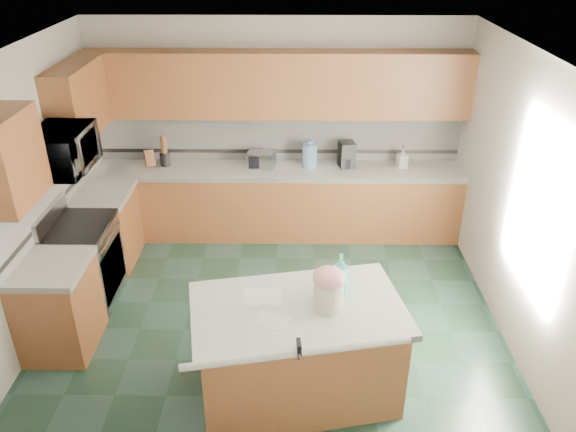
{
  "coord_description": "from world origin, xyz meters",
  "views": [
    {
      "loc": [
        0.21,
        -4.47,
        3.67
      ],
      "look_at": [
        0.15,
        0.35,
        1.12
      ],
      "focal_mm": 35.0,
      "sensor_mm": 36.0,
      "label": 1
    }
  ],
  "objects_px": {
    "toaster_oven": "(261,159)",
    "coffee_maker": "(347,154)",
    "soap_bottle_island": "(340,275)",
    "knife_block": "(150,158)",
    "island_top": "(298,310)",
    "treat_jar": "(328,295)",
    "island_base": "(298,354)"
  },
  "relations": [
    {
      "from": "toaster_oven",
      "to": "coffee_maker",
      "type": "distance_m",
      "value": 1.07
    },
    {
      "from": "toaster_oven",
      "to": "soap_bottle_island",
      "type": "bearing_deg",
      "value": -61.67
    },
    {
      "from": "knife_block",
      "to": "soap_bottle_island",
      "type": "bearing_deg",
      "value": -75.74
    },
    {
      "from": "knife_block",
      "to": "coffee_maker",
      "type": "bearing_deg",
      "value": -24.24
    },
    {
      "from": "coffee_maker",
      "to": "soap_bottle_island",
      "type": "bearing_deg",
      "value": -106.74
    },
    {
      "from": "soap_bottle_island",
      "to": "coffee_maker",
      "type": "relative_size",
      "value": 1.16
    },
    {
      "from": "soap_bottle_island",
      "to": "knife_block",
      "type": "xyz_separation_m",
      "value": [
        -2.2,
        2.69,
        -0.08
      ]
    },
    {
      "from": "island_top",
      "to": "treat_jar",
      "type": "xyz_separation_m",
      "value": [
        0.24,
        -0.0,
        0.15
      ]
    },
    {
      "from": "treat_jar",
      "to": "toaster_oven",
      "type": "distance_m",
      "value": 2.97
    },
    {
      "from": "island_base",
      "to": "treat_jar",
      "type": "bearing_deg",
      "value": -11.24
    },
    {
      "from": "soap_bottle_island",
      "to": "toaster_oven",
      "type": "height_order",
      "value": "soap_bottle_island"
    },
    {
      "from": "treat_jar",
      "to": "knife_block",
      "type": "relative_size",
      "value": 1.2
    },
    {
      "from": "soap_bottle_island",
      "to": "coffee_maker",
      "type": "height_order",
      "value": "soap_bottle_island"
    },
    {
      "from": "island_base",
      "to": "island_top",
      "type": "xyz_separation_m",
      "value": [
        0.0,
        0.0,
        0.46
      ]
    },
    {
      "from": "coffee_maker",
      "to": "knife_block",
      "type": "bearing_deg",
      "value": 169.63
    },
    {
      "from": "soap_bottle_island",
      "to": "toaster_oven",
      "type": "xyz_separation_m",
      "value": [
        -0.8,
        2.69,
        -0.09
      ]
    },
    {
      "from": "island_top",
      "to": "treat_jar",
      "type": "distance_m",
      "value": 0.28
    },
    {
      "from": "island_top",
      "to": "toaster_oven",
      "type": "distance_m",
      "value": 2.92
    },
    {
      "from": "treat_jar",
      "to": "island_top",
      "type": "bearing_deg",
      "value": -155.91
    },
    {
      "from": "island_top",
      "to": "knife_block",
      "type": "xyz_separation_m",
      "value": [
        -1.85,
        2.88,
        0.13
      ]
    },
    {
      "from": "knife_block",
      "to": "toaster_oven",
      "type": "bearing_deg",
      "value": -24.94
    },
    {
      "from": "island_base",
      "to": "toaster_oven",
      "type": "height_order",
      "value": "toaster_oven"
    },
    {
      "from": "island_base",
      "to": "treat_jar",
      "type": "distance_m",
      "value": 0.66
    },
    {
      "from": "island_base",
      "to": "coffee_maker",
      "type": "xyz_separation_m",
      "value": [
        0.62,
        2.91,
        0.65
      ]
    },
    {
      "from": "knife_block",
      "to": "coffee_maker",
      "type": "xyz_separation_m",
      "value": [
        2.47,
        0.03,
        0.06
      ]
    },
    {
      "from": "island_base",
      "to": "coffee_maker",
      "type": "height_order",
      "value": "coffee_maker"
    },
    {
      "from": "soap_bottle_island",
      "to": "toaster_oven",
      "type": "bearing_deg",
      "value": 110.19
    },
    {
      "from": "knife_block",
      "to": "treat_jar",
      "type": "bearing_deg",
      "value": -79.0
    },
    {
      "from": "island_top",
      "to": "coffee_maker",
      "type": "xyz_separation_m",
      "value": [
        0.62,
        2.91,
        0.19
      ]
    },
    {
      "from": "treat_jar",
      "to": "knife_block",
      "type": "height_order",
      "value": "treat_jar"
    },
    {
      "from": "knife_block",
      "to": "toaster_oven",
      "type": "distance_m",
      "value": 1.4
    },
    {
      "from": "island_base",
      "to": "toaster_oven",
      "type": "xyz_separation_m",
      "value": [
        -0.45,
        2.88,
        0.59
      ]
    }
  ]
}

